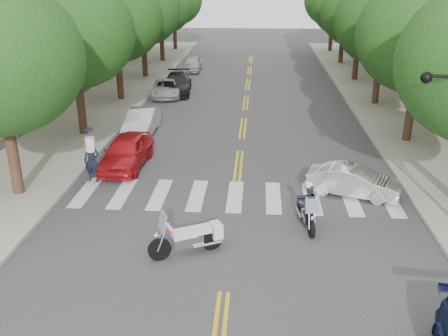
# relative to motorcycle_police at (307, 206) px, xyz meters

# --- Properties ---
(ground) EXTENTS (140.00, 140.00, 0.00)m
(ground) POSITION_rel_motorcycle_police_xyz_m (-2.68, -4.23, -0.77)
(ground) COLOR #38383A
(ground) RESTS_ON ground
(sidewalk_left) EXTENTS (5.00, 60.00, 0.15)m
(sidewalk_left) POSITION_rel_motorcycle_police_xyz_m (-12.18, 17.77, -0.70)
(sidewalk_left) COLOR #9E9991
(sidewalk_left) RESTS_ON ground
(sidewalk_right) EXTENTS (5.00, 60.00, 0.15)m
(sidewalk_right) POSITION_rel_motorcycle_police_xyz_m (6.82, 17.77, -0.70)
(sidewalk_right) COLOR #9E9991
(sidewalk_right) RESTS_ON ground
(tree_l_1) EXTENTS (6.40, 6.40, 8.45)m
(tree_l_1) POSITION_rel_motorcycle_police_xyz_m (-11.48, 9.77, 4.78)
(tree_l_1) COLOR #382316
(tree_l_1) RESTS_ON ground
(tree_l_2) EXTENTS (6.40, 6.40, 8.45)m
(tree_l_2) POSITION_rel_motorcycle_police_xyz_m (-11.48, 17.77, 4.78)
(tree_l_2) COLOR #382316
(tree_l_2) RESTS_ON ground
(tree_l_3) EXTENTS (6.40, 6.40, 8.45)m
(tree_l_3) POSITION_rel_motorcycle_police_xyz_m (-11.48, 25.77, 4.78)
(tree_l_3) COLOR #382316
(tree_l_3) RESTS_ON ground
(tree_l_4) EXTENTS (6.40, 6.40, 8.45)m
(tree_l_4) POSITION_rel_motorcycle_police_xyz_m (-11.48, 33.77, 4.78)
(tree_l_4) COLOR #382316
(tree_l_4) RESTS_ON ground
(tree_r_1) EXTENTS (6.40, 6.40, 8.45)m
(tree_r_1) POSITION_rel_motorcycle_police_xyz_m (6.12, 9.77, 4.78)
(tree_r_1) COLOR #382316
(tree_r_1) RESTS_ON ground
(tree_r_2) EXTENTS (6.40, 6.40, 8.45)m
(tree_r_2) POSITION_rel_motorcycle_police_xyz_m (6.12, 17.77, 4.78)
(tree_r_2) COLOR #382316
(tree_r_2) RESTS_ON ground
(tree_r_3) EXTENTS (6.40, 6.40, 8.45)m
(tree_r_3) POSITION_rel_motorcycle_police_xyz_m (6.12, 25.77, 4.78)
(tree_r_3) COLOR #382316
(tree_r_3) RESTS_ON ground
(tree_r_4) EXTENTS (6.40, 6.40, 8.45)m
(tree_r_4) POSITION_rel_motorcycle_police_xyz_m (6.12, 33.77, 4.78)
(tree_r_4) COLOR #382316
(tree_r_4) RESTS_ON ground
(tree_r_5) EXTENTS (6.40, 6.40, 8.45)m
(tree_r_5) POSITION_rel_motorcycle_police_xyz_m (6.12, 41.77, 4.78)
(tree_r_5) COLOR #382316
(tree_r_5) RESTS_ON ground
(motorcycle_police) EXTENTS (0.78, 2.14, 1.73)m
(motorcycle_police) POSITION_rel_motorcycle_police_xyz_m (0.00, 0.00, 0.00)
(motorcycle_police) COLOR black
(motorcycle_police) RESTS_ON ground
(motorcycle_parked) EXTENTS (2.35, 1.39, 1.62)m
(motorcycle_parked) POSITION_rel_motorcycle_police_xyz_m (-3.85, -2.15, -0.21)
(motorcycle_parked) COLOR black
(motorcycle_parked) RESTS_ON ground
(officer_standing) EXTENTS (0.76, 0.56, 1.94)m
(officer_standing) POSITION_rel_motorcycle_police_xyz_m (-8.91, 3.42, 0.20)
(officer_standing) COLOR black
(officer_standing) RESTS_ON ground
(convertible) EXTENTS (3.92, 2.41, 1.22)m
(convertible) POSITION_rel_motorcycle_police_xyz_m (2.09, 2.76, -0.16)
(convertible) COLOR silver
(convertible) RESTS_ON ground
(parked_car_a) EXTENTS (1.93, 4.44, 1.49)m
(parked_car_a) POSITION_rel_motorcycle_police_xyz_m (-7.88, 5.27, -0.03)
(parked_car_a) COLOR red
(parked_car_a) RESTS_ON ground
(parked_car_b) EXTENTS (1.49, 4.18, 1.37)m
(parked_car_b) POSITION_rel_motorcycle_police_xyz_m (-8.30, 10.27, -0.09)
(parked_car_b) COLOR #BDBDBD
(parked_car_b) RESTS_ON ground
(parked_car_c) EXTENTS (2.39, 4.57, 1.23)m
(parked_car_c) POSITION_rel_motorcycle_police_xyz_m (-8.48, 19.27, -0.16)
(parked_car_c) COLOR #AAADB2
(parked_car_c) RESTS_ON ground
(parked_car_d) EXTENTS (2.46, 5.17, 1.45)m
(parked_car_d) POSITION_rel_motorcycle_police_xyz_m (-7.88, 20.27, -0.04)
(parked_car_d) COLOR black
(parked_car_d) RESTS_ON ground
(parked_car_e) EXTENTS (1.70, 4.02, 1.36)m
(parked_car_e) POSITION_rel_motorcycle_police_xyz_m (-7.88, 29.14, -0.09)
(parked_car_e) COLOR #ABABB0
(parked_car_e) RESTS_ON ground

